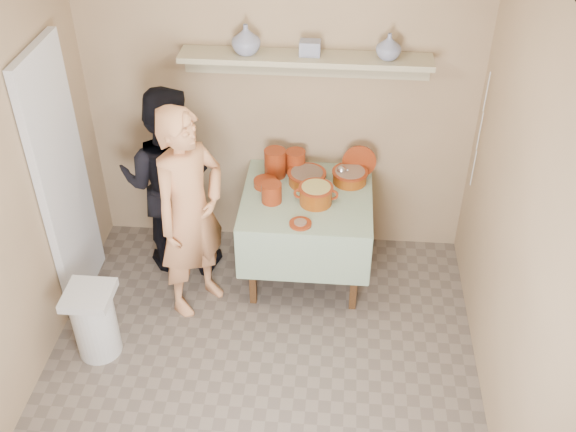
# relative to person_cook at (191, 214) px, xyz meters

# --- Properties ---
(ground) EXTENTS (3.50, 3.50, 0.00)m
(ground) POSITION_rel_person_cook_xyz_m (0.55, -0.89, -0.83)
(ground) COLOR #6A5C53
(ground) RESTS_ON ground
(tile_panel) EXTENTS (0.06, 0.70, 2.00)m
(tile_panel) POSITION_rel_person_cook_xyz_m (-0.91, 0.06, 0.17)
(tile_panel) COLOR silver
(tile_panel) RESTS_ON ground
(plate_stack_a) EXTENTS (0.17, 0.17, 0.22)m
(plate_stack_a) POSITION_rel_person_cook_xyz_m (0.53, 0.64, 0.05)
(plate_stack_a) COLOR maroon
(plate_stack_a) RESTS_ON serving_table
(plate_stack_b) EXTENTS (0.16, 0.16, 0.19)m
(plate_stack_b) POSITION_rel_person_cook_xyz_m (0.69, 0.71, 0.03)
(plate_stack_b) COLOR maroon
(plate_stack_b) RESTS_ON serving_table
(bowl_stack) EXTENTS (0.15, 0.15, 0.15)m
(bowl_stack) POSITION_rel_person_cook_xyz_m (0.54, 0.29, 0.01)
(bowl_stack) COLOR maroon
(bowl_stack) RESTS_ON serving_table
(empty_bowl) EXTENTS (0.18, 0.18, 0.05)m
(empty_bowl) POSITION_rel_person_cook_xyz_m (0.48, 0.49, -0.04)
(empty_bowl) COLOR maroon
(empty_bowl) RESTS_ON serving_table
(propped_lid) EXTENTS (0.26, 0.05, 0.26)m
(propped_lid) POSITION_rel_person_cook_xyz_m (1.18, 0.71, 0.05)
(propped_lid) COLOR maroon
(propped_lid) RESTS_ON serving_table
(vase_right) EXTENTS (0.22, 0.22, 0.18)m
(vase_right) POSITION_rel_person_cook_xyz_m (1.33, 0.73, 0.99)
(vase_right) COLOR navy
(vase_right) RESTS_ON wall_shelf
(vase_left) EXTENTS (0.27, 0.27, 0.21)m
(vase_left) POSITION_rel_person_cook_xyz_m (0.33, 0.73, 1.00)
(vase_left) COLOR navy
(vase_left) RESTS_ON wall_shelf
(ceramic_box) EXTENTS (0.15, 0.11, 0.10)m
(ceramic_box) POSITION_rel_person_cook_xyz_m (0.78, 0.75, 0.95)
(ceramic_box) COLOR navy
(ceramic_box) RESTS_ON wall_shelf
(person_cook) EXTENTS (0.67, 0.72, 1.65)m
(person_cook) POSITION_rel_person_cook_xyz_m (0.00, 0.00, 0.00)
(person_cook) COLOR tan
(person_cook) RESTS_ON ground
(person_helper) EXTENTS (0.77, 0.61, 1.56)m
(person_helper) POSITION_rel_person_cook_xyz_m (-0.27, 0.47, -0.05)
(person_helper) COLOR black
(person_helper) RESTS_ON ground
(room_shell) EXTENTS (3.04, 3.54, 2.62)m
(room_shell) POSITION_rel_person_cook_xyz_m (0.55, -0.89, 0.78)
(room_shell) COLOR tan
(room_shell) RESTS_ON ground
(serving_table) EXTENTS (0.97, 0.97, 0.76)m
(serving_table) POSITION_rel_person_cook_xyz_m (0.80, 0.39, -0.18)
(serving_table) COLOR #4C2D16
(serving_table) RESTS_ON ground
(cazuela_meat_a) EXTENTS (0.30, 0.30, 0.10)m
(cazuela_meat_a) POSITION_rel_person_cook_xyz_m (0.79, 0.56, -0.01)
(cazuela_meat_a) COLOR #6C2A06
(cazuela_meat_a) RESTS_ON serving_table
(cazuela_meat_b) EXTENTS (0.28, 0.28, 0.10)m
(cazuela_meat_b) POSITION_rel_person_cook_xyz_m (1.11, 0.60, -0.01)
(cazuela_meat_b) COLOR #6C2A06
(cazuela_meat_b) RESTS_ON serving_table
(ladle) EXTENTS (0.08, 0.26, 0.19)m
(ladle) POSITION_rel_person_cook_xyz_m (1.05, 0.58, 0.05)
(ladle) COLOR silver
(ladle) RESTS_ON cazuela_meat_b
(cazuela_rice) EXTENTS (0.33, 0.25, 0.14)m
(cazuela_rice) POSITION_rel_person_cook_xyz_m (0.87, 0.30, 0.02)
(cazuela_rice) COLOR #6C2A06
(cazuela_rice) RESTS_ON serving_table
(front_plate) EXTENTS (0.16, 0.16, 0.03)m
(front_plate) POSITION_rel_person_cook_xyz_m (0.78, 0.02, -0.05)
(front_plate) COLOR maroon
(front_plate) RESTS_ON serving_table
(wall_shelf) EXTENTS (1.80, 0.25, 0.21)m
(wall_shelf) POSITION_rel_person_cook_xyz_m (0.75, 0.77, 0.85)
(wall_shelf) COLOR tan
(wall_shelf) RESTS_ON room_shell
(trash_bin) EXTENTS (0.32, 0.32, 0.56)m
(trash_bin) POSITION_rel_person_cook_xyz_m (-0.60, -0.57, -0.54)
(trash_bin) COLOR silver
(trash_bin) RESTS_ON ground
(electrical_cord) EXTENTS (0.01, 0.05, 0.90)m
(electrical_cord) POSITION_rel_person_cook_xyz_m (2.02, 0.59, 0.42)
(electrical_cord) COLOR silver
(electrical_cord) RESTS_ON wall_shelf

